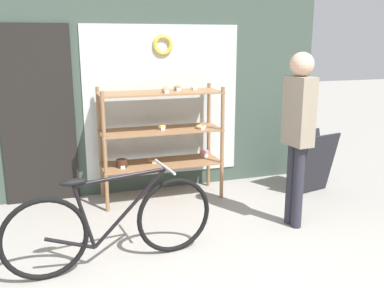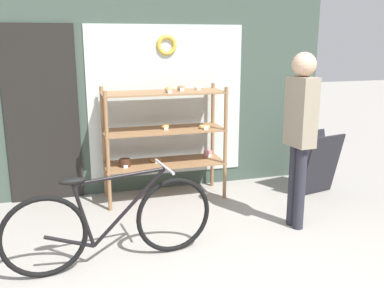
# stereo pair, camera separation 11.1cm
# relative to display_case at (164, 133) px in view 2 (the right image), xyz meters

# --- Properties ---
(storefront_facade) EXTENTS (4.66, 0.13, 3.08)m
(storefront_facade) POSITION_rel_display_case_xyz_m (-0.12, 0.39, 0.67)
(storefront_facade) COLOR #3D4C42
(storefront_facade) RESTS_ON ground_plane
(display_case) EXTENTS (1.45, 0.52, 1.39)m
(display_case) POSITION_rel_display_case_xyz_m (0.00, 0.00, 0.00)
(display_case) COLOR #8E6642
(display_case) RESTS_ON ground_plane
(bicycle) EXTENTS (1.84, 0.46, 0.84)m
(bicycle) POSITION_rel_display_case_xyz_m (-0.80, -1.46, -0.45)
(bicycle) COLOR black
(bicycle) RESTS_ON ground_plane
(sandwich_board) EXTENTS (0.59, 0.49, 0.78)m
(sandwich_board) POSITION_rel_display_case_xyz_m (1.88, -0.40, -0.43)
(sandwich_board) COLOR #232328
(sandwich_board) RESTS_ON ground_plane
(pedestrian) EXTENTS (0.24, 0.34, 1.80)m
(pedestrian) POSITION_rel_display_case_xyz_m (1.12, -1.22, 0.25)
(pedestrian) COLOR #282833
(pedestrian) RESTS_ON ground_plane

